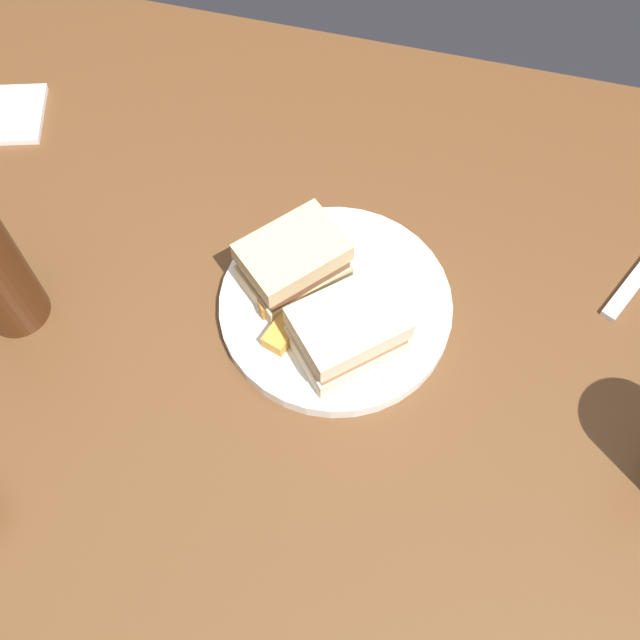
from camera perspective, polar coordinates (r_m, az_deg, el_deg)
ground_plane at (r=1.53m, az=-0.63°, el=-15.09°), size 6.00×6.00×0.00m
dining_table at (r=1.16m, az=-0.82°, el=-10.87°), size 1.27×0.92×0.77m
plate at (r=0.81m, az=1.14°, el=1.01°), size 0.24×0.24×0.02m
sandwich_half_left at (r=0.79m, az=-1.97°, el=4.21°), size 0.12×0.12×0.06m
sandwich_half_right at (r=0.76m, az=2.03°, el=-0.89°), size 0.13×0.12×0.06m
potato_wedge_front at (r=0.80m, az=-3.14°, el=1.42°), size 0.05×0.04×0.02m
potato_wedge_middle at (r=0.78m, az=-2.49°, el=-0.54°), size 0.04×0.06×0.02m
potato_wedge_back at (r=0.78m, az=0.28°, el=-0.72°), size 0.04×0.04×0.02m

